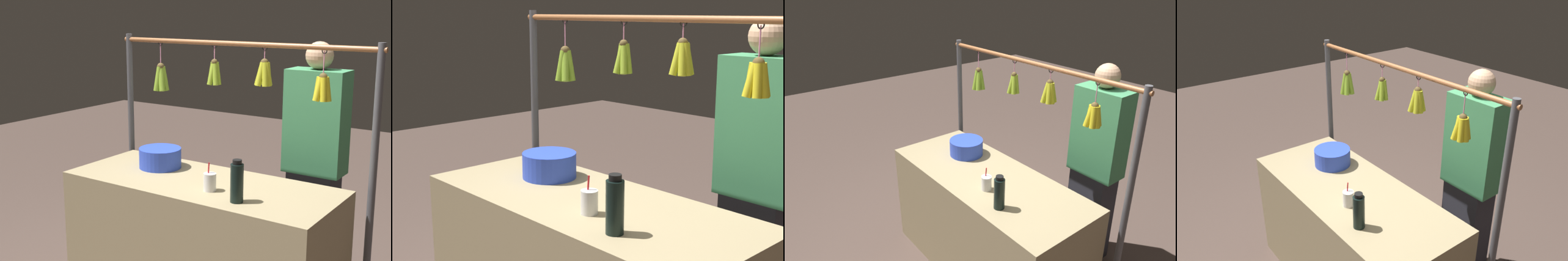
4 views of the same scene
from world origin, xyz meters
The scene contains 6 objects.
market_counter centered at (0.00, 0.00, 0.44)m, with size 1.68×0.69×0.88m, color tan.
display_rack centered at (0.00, -0.41, 1.20)m, with size 1.88×0.12×1.72m.
water_bottle centered at (-0.37, 0.20, 0.99)m, with size 0.07×0.07×0.24m.
blue_bucket centered at (0.39, -0.10, 0.94)m, with size 0.28×0.28×0.13m, color blue.
drink_cup centered at (-0.14, 0.12, 0.93)m, with size 0.07×0.07×0.16m.
vendor_person centered at (-0.39, -0.80, 0.84)m, with size 0.40×0.22×1.69m.
Camera 1 is at (-1.81, 2.68, 1.91)m, focal length 51.28 mm.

